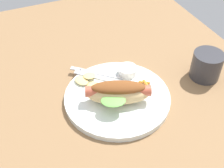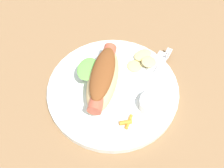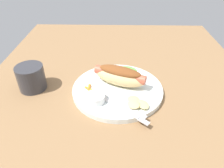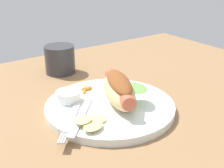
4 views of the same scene
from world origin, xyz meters
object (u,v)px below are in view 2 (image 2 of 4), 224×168
object	(u,v)px
hot_dog	(103,77)
fork	(157,74)
knife	(147,75)
chips_pile	(142,60)
sauce_ramekin	(153,104)
carrot_garnish	(128,122)
plate	(113,89)

from	to	relation	value
hot_dog	fork	distance (cm)	12.46
knife	chips_pile	xyz separation A→B (cm)	(-0.13, 3.82, 0.51)
hot_dog	chips_pile	size ratio (longest dim) A/B	2.26
knife	fork	bearing A→B (deg)	-51.00
fork	knife	world-z (taller)	same
chips_pile	sauce_ramekin	bearing A→B (deg)	-95.42
sauce_ramekin	fork	world-z (taller)	sauce_ramekin
carrot_garnish	fork	bearing A→B (deg)	48.16
sauce_ramekin	carrot_garnish	bearing A→B (deg)	-155.75
plate	carrot_garnish	distance (cm)	8.84
knife	hot_dog	bearing A→B (deg)	136.86
plate	sauce_ramekin	bearing A→B (deg)	-42.62
knife	chips_pile	distance (cm)	3.85
fork	carrot_garnish	xyz separation A→B (cm)	(-8.98, -10.03, 0.18)
hot_dog	fork	world-z (taller)	hot_dog
sauce_ramekin	fork	distance (cm)	8.32
carrot_garnish	hot_dog	bearing A→B (deg)	108.09
sauce_ramekin	chips_pile	size ratio (longest dim) A/B	0.71
plate	sauce_ramekin	xyz separation A→B (cm)	(6.71, -6.18, 1.93)
fork	carrot_garnish	size ratio (longest dim) A/B	4.41
knife	carrot_garnish	distance (cm)	12.24
knife	sauce_ramekin	bearing A→B (deg)	-146.06
hot_dog	chips_pile	world-z (taller)	hot_dog
fork	carrot_garnish	bearing A→B (deg)	177.22
sauce_ramekin	hot_dog	bearing A→B (deg)	141.06
sauce_ramekin	fork	xyz separation A→B (cm)	(3.42, 7.53, -0.93)
fork	hot_dog	bearing A→B (deg)	131.50
sauce_ramekin	knife	distance (cm)	7.83
hot_dog	carrot_garnish	xyz separation A→B (cm)	(3.11, -9.52, -2.79)
plate	hot_dog	bearing A→B (deg)	157.01
sauce_ramekin	chips_pile	distance (cm)	11.56
plate	knife	distance (cm)	8.13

